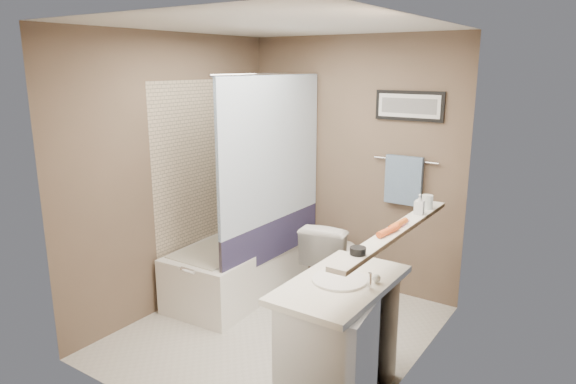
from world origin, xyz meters
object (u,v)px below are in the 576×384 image
Objects in this scene: vanity at (341,346)px; glass_jar at (427,202)px; bathtub at (240,267)px; soap_bottle at (419,204)px; candle_bowl_near at (358,251)px; toilet at (333,258)px; hair_brush_front at (388,231)px; hair_brush_back at (398,224)px.

glass_jar is (0.19, 0.93, 0.77)m from vanity.
soap_bottle reaches higher than bathtub.
candle_bowl_near reaches higher than bathtub.
glass_jar is (0.99, -0.43, 0.79)m from toilet.
vanity is at bearing -128.63° from hair_brush_front.
candle_bowl_near is at bearing -90.00° from glass_jar.
bathtub is 16.67× the size of candle_bowl_near.
candle_bowl_near reaches higher than toilet.
hair_brush_front is 2.20× the size of glass_jar.
hair_brush_front is 0.70m from glass_jar.
hair_brush_back is at bearing -21.19° from bathtub.
hair_brush_back is 0.54m from glass_jar.
toilet is 3.43× the size of hair_brush_front.
glass_jar is 0.17m from soap_bottle.
candle_bowl_near is 0.41× the size of hair_brush_back.
bathtub is 2.07m from hair_brush_back.
vanity is at bearing -115.24° from hair_brush_back.
soap_bottle reaches higher than hair_brush_back.
toilet is at bearing 149.24° from soap_bottle.
vanity is at bearing -103.54° from soap_bottle.
hair_brush_front and hair_brush_back have the same top height.
soap_bottle is (0.00, 0.54, 0.05)m from hair_brush_front.
hair_brush_back is (0.00, 0.57, 0.00)m from candle_bowl_near.
candle_bowl_near is 0.41m from hair_brush_front.
vanity is 1.22m from glass_jar.
hair_brush_front is (1.79, -0.72, 0.89)m from bathtub.
vanity is 10.00× the size of candle_bowl_near.
soap_bottle is at bearing -9.66° from bathtub.
hair_brush_front is (0.19, 0.23, 0.74)m from vanity.
candle_bowl_near is 0.41× the size of hair_brush_front.
toilet is 5.34× the size of soap_bottle.
glass_jar reaches higher than bathtub.
hair_brush_back is at bearing 57.31° from vanity.
hair_brush_back reaches higher than vanity.
hair_brush_back is at bearing -90.00° from glass_jar.
vanity is 4.09× the size of hair_brush_front.
glass_jar reaches higher than hair_brush_back.
bathtub is 15.00× the size of glass_jar.
candle_bowl_near is at bearing 113.32° from toilet.
hair_brush_front is (0.00, 0.41, 0.00)m from candle_bowl_near.
glass_jar is (0.00, 0.54, 0.03)m from hair_brush_back.
toilet is (0.79, 0.41, 0.13)m from bathtub.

